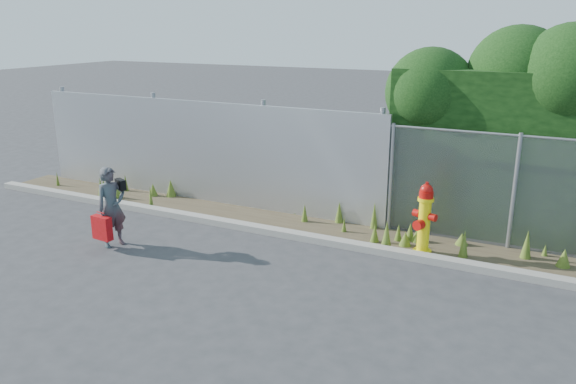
{
  "coord_description": "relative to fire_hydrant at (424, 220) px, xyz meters",
  "views": [
    {
      "loc": [
        3.76,
        -6.89,
        3.77
      ],
      "look_at": [
        -0.3,
        1.4,
        1.0
      ],
      "focal_mm": 35.0,
      "sensor_mm": 36.0,
      "label": 1
    }
  ],
  "objects": [
    {
      "name": "corrugated_fence",
      "position": [
        -5.16,
        0.91,
        0.49
      ],
      "size": [
        8.5,
        0.21,
        2.3
      ],
      "color": "#A9AAB0",
      "rests_on": "ground"
    },
    {
      "name": "curb",
      "position": [
        -1.91,
        -0.29,
        -0.56
      ],
      "size": [
        16.0,
        0.22,
        0.12
      ],
      "primitive_type": "cube",
      "color": "gray",
      "rests_on": "ground"
    },
    {
      "name": "red_tote_bag",
      "position": [
        -5.03,
        -2.24,
        -0.22
      ],
      "size": [
        0.38,
        0.14,
        0.5
      ],
      "rotation": [
        0.0,
        0.0,
        -0.09
      ],
      "color": "#A80C09"
    },
    {
      "name": "black_shoulder_bag",
      "position": [
        -4.93,
        -1.8,
        0.46
      ],
      "size": [
        0.25,
        0.1,
        0.18
      ],
      "rotation": [
        0.0,
        0.0,
        -0.42
      ],
      "color": "black"
    },
    {
      "name": "weed_strip",
      "position": [
        -0.97,
        0.38,
        -0.48
      ],
      "size": [
        16.0,
        1.32,
        0.55
      ],
      "color": "#433726",
      "rests_on": "ground"
    },
    {
      "name": "fire_hydrant",
      "position": [
        0.0,
        0.0,
        0.0
      ],
      "size": [
        0.43,
        0.38,
        1.27
      ],
      "rotation": [
        0.0,
        0.0,
        -0.34
      ],
      "color": "#FFE80D",
      "rests_on": "ground"
    },
    {
      "name": "ground",
      "position": [
        -1.91,
        -2.09,
        -0.62
      ],
      "size": [
        80.0,
        80.0,
        0.0
      ],
      "primitive_type": "plane",
      "color": "#333335",
      "rests_on": "ground"
    },
    {
      "name": "woman",
      "position": [
        -5.0,
        -2.0,
        0.1
      ],
      "size": [
        0.5,
        0.61,
        1.43
      ],
      "primitive_type": "imported",
      "rotation": [
        0.0,
        0.0,
        1.21
      ],
      "color": "#10676A",
      "rests_on": "ground"
    }
  ]
}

